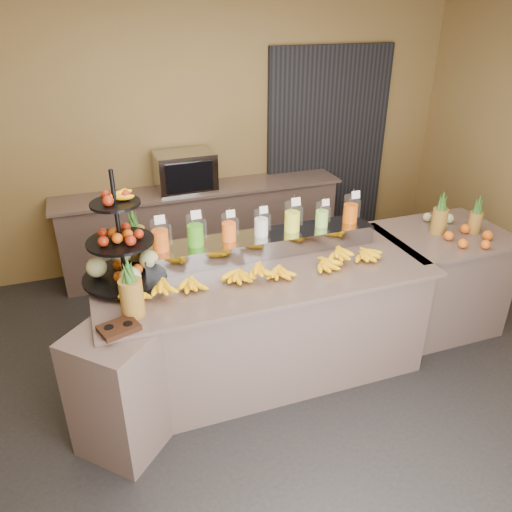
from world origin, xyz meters
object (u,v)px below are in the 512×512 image
pitcher_tray (261,244)px  right_fruit_pile (462,229)px  banana_heap (258,268)px  condiment_caddy (119,328)px  oven_warmer (185,171)px  fruit_stand (128,255)px

pitcher_tray → right_fruit_pile: bearing=-9.8°
pitcher_tray → banana_heap: 0.38m
condiment_caddy → oven_warmer: (0.94, 2.37, 0.18)m
banana_heap → right_fruit_pile: 1.85m
banana_heap → condiment_caddy: (-1.02, -0.35, -0.05)m
condiment_caddy → banana_heap: bearing=19.1°
banana_heap → pitcher_tray: bearing=65.8°
condiment_caddy → oven_warmer: 2.55m
pitcher_tray → banana_heap: bearing=-114.2°
pitcher_tray → right_fruit_pile: 1.72m
oven_warmer → banana_heap: bearing=-89.0°
banana_heap → fruit_stand: 0.92m
condiment_caddy → right_fruit_pile: bearing=8.0°
pitcher_tray → oven_warmer: (-0.23, 1.67, 0.13)m
banana_heap → oven_warmer: 2.02m
right_fruit_pile → oven_warmer: oven_warmer is taller
pitcher_tray → condiment_caddy: (-1.17, -0.70, -0.06)m
condiment_caddy → pitcher_tray: bearing=30.7°
fruit_stand → right_fruit_pile: 2.73m
pitcher_tray → banana_heap: banana_heap is taller
right_fruit_pile → fruit_stand: bearing=176.3°
condiment_caddy → oven_warmer: oven_warmer is taller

